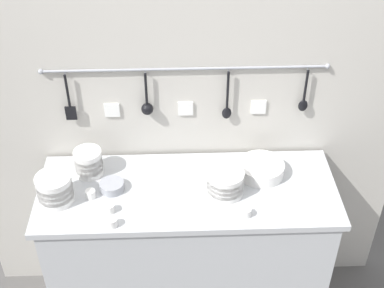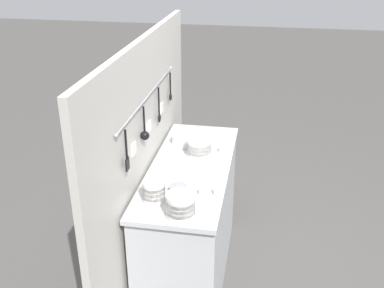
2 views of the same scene
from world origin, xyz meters
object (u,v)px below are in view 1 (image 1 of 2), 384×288
object	(u,v)px
cup_centre	(246,212)
cup_back_right	(112,222)
bowl_stack_short_front	(89,163)
plate_stack	(261,169)
steel_mixing_bowl	(112,186)
cup_by_caddy	(90,194)
bowl_stack_wide_centre	(55,189)
cup_edge_near	(109,208)
bowl_stack_back_corner	(225,183)

from	to	relation	value
cup_centre	cup_back_right	world-z (taller)	same
bowl_stack_short_front	plate_stack	bearing A→B (deg)	-2.56
steel_mixing_bowl	cup_by_caddy	bearing A→B (deg)	-151.93
bowl_stack_wide_centre	cup_by_caddy	size ratio (longest dim) A/B	3.54
bowl_stack_short_front	bowl_stack_wide_centre	xyz separation A→B (m)	(-0.13, -0.18, 0.00)
steel_mixing_bowl	cup_back_right	size ratio (longest dim) A/B	2.49
bowl_stack_wide_centre	bowl_stack_short_front	bearing A→B (deg)	54.89
plate_stack	cup_by_caddy	distance (m)	0.79
steel_mixing_bowl	cup_by_caddy	world-z (taller)	steel_mixing_bowl
bowl_stack_short_front	bowl_stack_wide_centre	distance (m)	0.22
bowl_stack_wide_centre	cup_edge_near	bearing A→B (deg)	-18.60
bowl_stack_back_corner	bowl_stack_wide_centre	xyz separation A→B (m)	(-0.75, -0.02, 0.01)
cup_centre	steel_mixing_bowl	bearing A→B (deg)	162.12
cup_back_right	cup_edge_near	bearing A→B (deg)	102.60
bowl_stack_back_corner	cup_by_caddy	bearing A→B (deg)	-179.06
bowl_stack_wide_centre	steel_mixing_bowl	bearing A→B (deg)	14.42
bowl_stack_short_front	cup_edge_near	world-z (taller)	bowl_stack_short_front
cup_by_caddy	cup_back_right	xyz separation A→B (m)	(0.11, -0.18, 0.00)
bowl_stack_back_corner	bowl_stack_wide_centre	bearing A→B (deg)	-178.27
bowl_stack_back_corner	cup_centre	xyz separation A→B (m)	(0.08, -0.15, -0.04)
bowl_stack_back_corner	bowl_stack_short_front	size ratio (longest dim) A/B	1.28
cup_centre	cup_back_right	size ratio (longest dim) A/B	1.00
plate_stack	cup_edge_near	distance (m)	0.72
bowl_stack_back_corner	cup_edge_near	bearing A→B (deg)	-168.53
plate_stack	bowl_stack_wide_centre	bearing A→B (deg)	-171.23
steel_mixing_bowl	cup_edge_near	bearing A→B (deg)	-90.14
cup_edge_near	steel_mixing_bowl	bearing A→B (deg)	89.86
bowl_stack_short_front	cup_centre	xyz separation A→B (m)	(0.70, -0.31, -0.05)
bowl_stack_back_corner	cup_by_caddy	world-z (taller)	bowl_stack_back_corner
plate_stack	bowl_stack_back_corner	bearing A→B (deg)	-146.21
bowl_stack_wide_centre	cup_back_right	distance (m)	0.31
bowl_stack_short_front	cup_edge_near	size ratio (longest dim) A/B	2.93
bowl_stack_wide_centre	cup_centre	size ratio (longest dim) A/B	3.54
bowl_stack_short_front	cup_by_caddy	world-z (taller)	bowl_stack_short_front
steel_mixing_bowl	bowl_stack_back_corner	bearing A→B (deg)	-4.39
bowl_stack_short_front	cup_back_right	size ratio (longest dim) A/B	2.93
bowl_stack_back_corner	cup_centre	distance (m)	0.17
bowl_stack_wide_centre	cup_centre	distance (m)	0.84
steel_mixing_bowl	cup_by_caddy	xyz separation A→B (m)	(-0.09, -0.05, -0.00)
bowl_stack_back_corner	cup_by_caddy	size ratio (longest dim) A/B	3.74
bowl_stack_wide_centre	cup_by_caddy	xyz separation A→B (m)	(0.15, 0.01, -0.05)
bowl_stack_back_corner	cup_edge_near	size ratio (longest dim) A/B	3.74
steel_mixing_bowl	bowl_stack_short_front	bearing A→B (deg)	134.15
cup_by_caddy	bowl_stack_short_front	bearing A→B (deg)	97.65
cup_by_caddy	cup_edge_near	bearing A→B (deg)	-45.68
steel_mixing_bowl	cup_edge_near	world-z (taller)	steel_mixing_bowl
cup_edge_near	cup_centre	xyz separation A→B (m)	(0.59, -0.05, 0.00)
plate_stack	cup_edge_near	world-z (taller)	plate_stack
cup_edge_near	cup_back_right	size ratio (longest dim) A/B	1.00
bowl_stack_short_front	cup_centre	distance (m)	0.76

